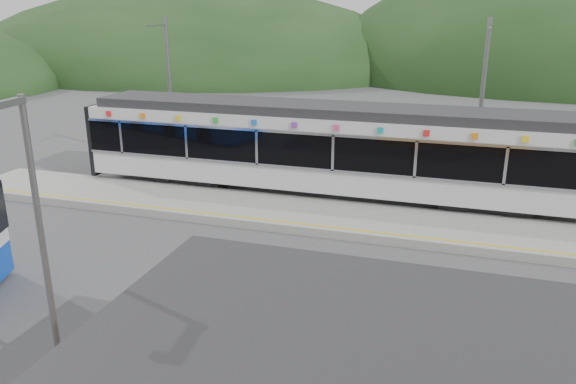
% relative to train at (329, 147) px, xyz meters
% --- Properties ---
extents(ground, '(120.00, 120.00, 0.00)m').
position_rel_train_xyz_m(ground, '(-1.40, -6.00, -2.06)').
color(ground, '#4C4C4F').
rests_on(ground, ground).
extents(hills, '(146.00, 149.00, 26.00)m').
position_rel_train_xyz_m(hills, '(4.79, -0.71, -2.06)').
color(hills, '#1E3D19').
rests_on(hills, ground).
extents(platform, '(26.00, 3.20, 0.30)m').
position_rel_train_xyz_m(platform, '(-1.40, -2.70, -1.91)').
color(platform, '#9E9E99').
rests_on(platform, ground).
extents(yellow_line, '(26.00, 0.10, 0.01)m').
position_rel_train_xyz_m(yellow_line, '(-1.40, -4.00, -1.76)').
color(yellow_line, yellow).
rests_on(yellow_line, platform).
extents(train, '(20.44, 3.01, 3.74)m').
position_rel_train_xyz_m(train, '(0.00, 0.00, 0.00)').
color(train, black).
rests_on(train, ground).
extents(catenary_mast_west, '(0.18, 1.80, 7.00)m').
position_rel_train_xyz_m(catenary_mast_west, '(-8.40, 2.56, 1.58)').
color(catenary_mast_west, slate).
rests_on(catenary_mast_west, ground).
extents(catenary_mast_east, '(0.18, 1.80, 7.00)m').
position_rel_train_xyz_m(catenary_mast_east, '(5.60, 2.56, 1.58)').
color(catenary_mast_east, slate).
rests_on(catenary_mast_east, ground).
extents(lamp_post, '(0.37, 1.06, 5.93)m').
position_rel_train_xyz_m(lamp_post, '(-2.22, -13.63, 1.48)').
color(lamp_post, slate).
rests_on(lamp_post, ground).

